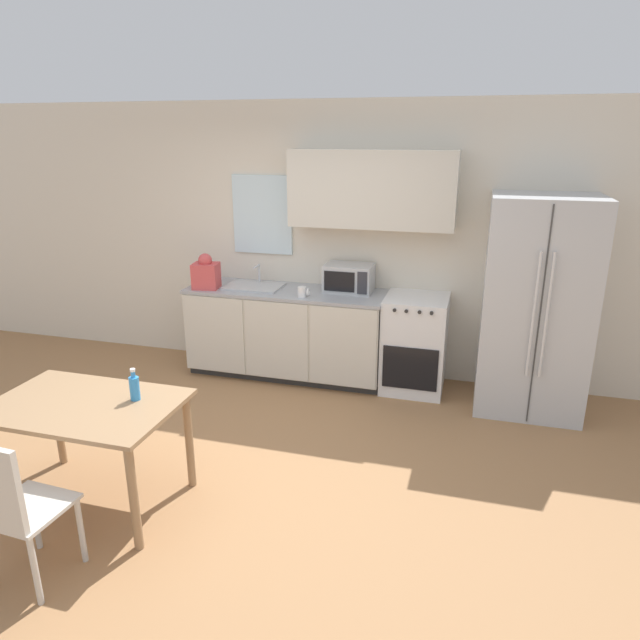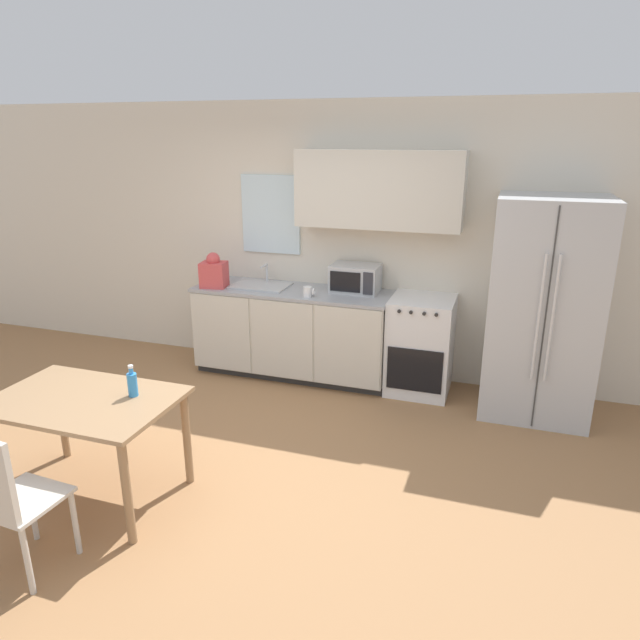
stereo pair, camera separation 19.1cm
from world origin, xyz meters
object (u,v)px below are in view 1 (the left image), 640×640
at_px(microwave, 349,278).
at_px(dining_chair_near, 11,504).
at_px(oven_range, 415,344).
at_px(refrigerator, 536,306).
at_px(dining_table, 86,417).
at_px(coffee_mug, 303,292).
at_px(drink_bottle, 134,387).

bearing_deg(microwave, dining_chair_near, -107.84).
height_order(oven_range, refrigerator, refrigerator).
bearing_deg(refrigerator, dining_table, -141.31).
height_order(coffee_mug, dining_table, coffee_mug).
xyz_separation_m(microwave, coffee_mug, (-0.37, -0.32, -0.08)).
relative_size(dining_table, dining_chair_near, 1.30).
distance_m(oven_range, refrigerator, 1.15).
xyz_separation_m(oven_range, microwave, (-0.68, 0.10, 0.58)).
bearing_deg(drink_bottle, dining_chair_near, -101.20).
relative_size(oven_range, coffee_mug, 8.23).
distance_m(coffee_mug, dining_chair_near, 3.07).
height_order(oven_range, coffee_mug, coffee_mug).
distance_m(refrigerator, drink_bottle, 3.39).
bearing_deg(dining_table, dining_chair_near, -81.69).
xyz_separation_m(coffee_mug, drink_bottle, (-0.50, -2.05, -0.14)).
bearing_deg(coffee_mug, drink_bottle, -103.85).
relative_size(oven_range, microwave, 1.99).
distance_m(refrigerator, dining_chair_near, 4.18).
xyz_separation_m(refrigerator, coffee_mug, (-2.09, -0.13, 0.01)).
distance_m(refrigerator, microwave, 1.74).
bearing_deg(dining_chair_near, oven_range, 64.76).
distance_m(refrigerator, dining_table, 3.72).
bearing_deg(microwave, dining_table, -115.02).
xyz_separation_m(dining_table, dining_chair_near, (0.11, -0.78, -0.10)).
bearing_deg(coffee_mug, refrigerator, 3.61).
height_order(microwave, dining_chair_near, microwave).
distance_m(oven_range, dining_chair_near, 3.63).
height_order(oven_range, drink_bottle, drink_bottle).
bearing_deg(drink_bottle, microwave, 69.71).
bearing_deg(oven_range, drink_bottle, -124.48).
relative_size(microwave, drink_bottle, 2.13).
height_order(refrigerator, drink_bottle, refrigerator).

